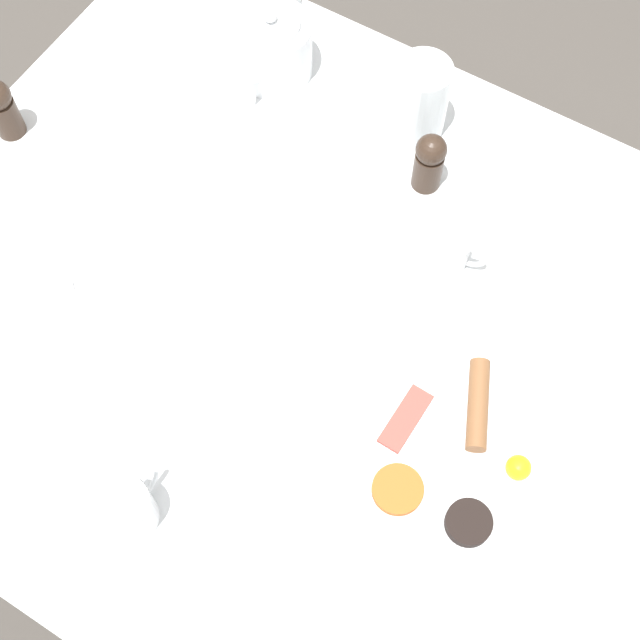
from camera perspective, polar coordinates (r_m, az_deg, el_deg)
The scene contains 10 objects.
ground_plane at distance 1.84m, azimuth 0.00°, elevation -10.42°, with size 8.00×8.00×0.00m, color #4C4742.
table at distance 1.20m, azimuth 0.00°, elevation -1.82°, with size 0.94×1.19×0.75m.
breakfast_plate at distance 1.08m, azimuth 8.59°, elevation -8.99°, with size 0.29×0.29×0.04m.
teapot_near at distance 1.35m, azimuth -3.04°, elevation 17.10°, with size 0.20×0.12×0.12m.
teacup_with_saucer_right at distance 1.17m, azimuth 7.61°, elevation 4.39°, with size 0.15×0.15×0.06m.
water_glass_tall at distance 1.27m, azimuth 6.44°, elevation 13.87°, with size 0.08×0.08×0.12m.
creamer_jug at distance 1.05m, azimuth -12.13°, elevation -11.74°, with size 0.09×0.06×0.07m.
pepper_grinder at distance 1.34m, azimuth -19.72°, elevation 12.67°, with size 0.04×0.04×0.10m.
salt_grinder at distance 1.22m, azimuth 7.00°, elevation 10.05°, with size 0.04×0.04×0.10m.
fork_by_plate at distance 1.16m, azimuth -8.46°, elevation -0.07°, with size 0.09×0.16×0.00m.
Camera 1 is at (-0.42, -0.25, 1.78)m, focal length 50.00 mm.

